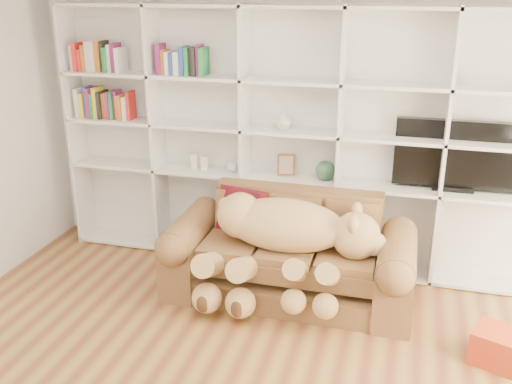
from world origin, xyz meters
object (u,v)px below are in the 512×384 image
(teddy_bear, at_px, (284,239))
(gift_box, at_px, (496,347))
(tv, at_px, (456,156))
(sofa, at_px, (290,259))

(teddy_bear, xyz_separation_m, gift_box, (1.65, -0.38, -0.47))
(teddy_bear, relative_size, tv, 1.44)
(sofa, xyz_separation_m, teddy_bear, (-0.02, -0.18, 0.27))
(sofa, relative_size, gift_box, 6.64)
(sofa, xyz_separation_m, gift_box, (1.62, -0.55, -0.20))
(teddy_bear, relative_size, gift_box, 4.77)
(sofa, bearing_deg, tv, 26.88)
(gift_box, distance_m, tv, 1.63)
(teddy_bear, height_order, gift_box, teddy_bear)
(teddy_bear, height_order, tv, tv)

